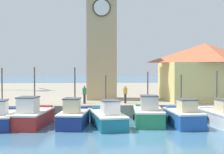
{
  "coord_description": "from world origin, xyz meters",
  "views": [
    {
      "loc": [
        -2.81,
        -20.32,
        4.34
      ],
      "look_at": [
        -0.87,
        8.21,
        3.5
      ],
      "focal_mm": 50.0,
      "sensor_mm": 36.0,
      "label": 1
    }
  ],
  "objects_px": {
    "fishing_boat_mid_left": "(74,117)",
    "fishing_boat_right_outer": "(221,116)",
    "fishing_boat_center": "(108,117)",
    "warehouse_right": "(205,71)",
    "fishing_boat_left_inner": "(32,116)",
    "fishing_boat_mid_right": "(148,115)",
    "clock_tower": "(101,27)",
    "fishing_boat_right_inner": "(184,116)",
    "dock_worker_near_tower": "(125,94)",
    "fishing_boat_left_outer": "(1,118)",
    "dock_worker_along_quay": "(84,94)"
  },
  "relations": [
    {
      "from": "fishing_boat_mid_left",
      "to": "fishing_boat_right_outer",
      "type": "distance_m",
      "value": 11.08
    },
    {
      "from": "fishing_boat_center",
      "to": "fishing_boat_right_outer",
      "type": "height_order",
      "value": "fishing_boat_right_outer"
    },
    {
      "from": "warehouse_right",
      "to": "fishing_boat_center",
      "type": "bearing_deg",
      "value": -142.98
    },
    {
      "from": "fishing_boat_left_inner",
      "to": "fishing_boat_mid_right",
      "type": "distance_m",
      "value": 8.77
    },
    {
      "from": "fishing_boat_left_inner",
      "to": "clock_tower",
      "type": "distance_m",
      "value": 12.96
    },
    {
      "from": "fishing_boat_center",
      "to": "warehouse_right",
      "type": "height_order",
      "value": "warehouse_right"
    },
    {
      "from": "fishing_boat_right_inner",
      "to": "dock_worker_near_tower",
      "type": "height_order",
      "value": "fishing_boat_right_inner"
    },
    {
      "from": "warehouse_right",
      "to": "dock_worker_near_tower",
      "type": "xyz_separation_m",
      "value": [
        -8.35,
        -2.42,
        -2.07
      ]
    },
    {
      "from": "fishing_boat_left_inner",
      "to": "warehouse_right",
      "type": "xyz_separation_m",
      "value": [
        15.88,
        7.05,
        3.28
      ]
    },
    {
      "from": "fishing_boat_mid_right",
      "to": "warehouse_right",
      "type": "xyz_separation_m",
      "value": [
        7.11,
        7.17,
        3.25
      ]
    },
    {
      "from": "fishing_boat_left_outer",
      "to": "fishing_boat_center",
      "type": "distance_m",
      "value": 7.82
    },
    {
      "from": "fishing_boat_mid_left",
      "to": "fishing_boat_left_outer",
      "type": "bearing_deg",
      "value": 178.59
    },
    {
      "from": "fishing_boat_right_inner",
      "to": "fishing_boat_right_outer",
      "type": "height_order",
      "value": "fishing_boat_right_outer"
    },
    {
      "from": "fishing_boat_center",
      "to": "fishing_boat_right_inner",
      "type": "xyz_separation_m",
      "value": [
        5.63,
        -0.22,
        0.05
      ]
    },
    {
      "from": "dock_worker_near_tower",
      "to": "dock_worker_along_quay",
      "type": "relative_size",
      "value": 1.0
    },
    {
      "from": "fishing_boat_left_outer",
      "to": "clock_tower",
      "type": "distance_m",
      "value": 14.29
    },
    {
      "from": "fishing_boat_mid_right",
      "to": "fishing_boat_right_inner",
      "type": "bearing_deg",
      "value": -17.31
    },
    {
      "from": "fishing_boat_center",
      "to": "clock_tower",
      "type": "distance_m",
      "value": 12.3
    },
    {
      "from": "fishing_boat_right_outer",
      "to": "fishing_boat_mid_left",
      "type": "bearing_deg",
      "value": 179.27
    },
    {
      "from": "clock_tower",
      "to": "warehouse_right",
      "type": "bearing_deg",
      "value": -9.45
    },
    {
      "from": "fishing_boat_left_outer",
      "to": "clock_tower",
      "type": "height_order",
      "value": "clock_tower"
    },
    {
      "from": "fishing_boat_mid_left",
      "to": "dock_worker_along_quay",
      "type": "relative_size",
      "value": 2.7
    },
    {
      "from": "warehouse_right",
      "to": "fishing_boat_left_inner",
      "type": "bearing_deg",
      "value": -156.07
    },
    {
      "from": "fishing_boat_left_outer",
      "to": "fishing_boat_mid_left",
      "type": "height_order",
      "value": "fishing_boat_mid_left"
    },
    {
      "from": "fishing_boat_mid_left",
      "to": "fishing_boat_right_outer",
      "type": "xyz_separation_m",
      "value": [
        11.08,
        -0.14,
        -0.04
      ]
    },
    {
      "from": "fishing_boat_mid_left",
      "to": "fishing_boat_mid_right",
      "type": "distance_m",
      "value": 5.65
    },
    {
      "from": "fishing_boat_right_outer",
      "to": "dock_worker_near_tower",
      "type": "bearing_deg",
      "value": 141.72
    },
    {
      "from": "fishing_boat_left_inner",
      "to": "fishing_boat_mid_left",
      "type": "bearing_deg",
      "value": -9.02
    },
    {
      "from": "dock_worker_near_tower",
      "to": "dock_worker_along_quay",
      "type": "distance_m",
      "value": 3.7
    },
    {
      "from": "clock_tower",
      "to": "warehouse_right",
      "type": "distance_m",
      "value": 11.48
    },
    {
      "from": "fishing_boat_right_outer",
      "to": "dock_worker_along_quay",
      "type": "bearing_deg",
      "value": 153.5
    },
    {
      "from": "fishing_boat_mid_right",
      "to": "clock_tower",
      "type": "distance_m",
      "value": 12.27
    },
    {
      "from": "fishing_boat_left_outer",
      "to": "fishing_boat_right_inner",
      "type": "height_order",
      "value": "fishing_boat_left_outer"
    },
    {
      "from": "fishing_boat_right_inner",
      "to": "fishing_boat_right_outer",
      "type": "bearing_deg",
      "value": 5.0
    },
    {
      "from": "fishing_boat_right_outer",
      "to": "clock_tower",
      "type": "bearing_deg",
      "value": 132.84
    },
    {
      "from": "fishing_boat_mid_left",
      "to": "fishing_boat_right_outer",
      "type": "bearing_deg",
      "value": -0.73
    },
    {
      "from": "fishing_boat_right_outer",
      "to": "fishing_boat_left_outer",
      "type": "bearing_deg",
      "value": 179.05
    },
    {
      "from": "fishing_boat_right_inner",
      "to": "dock_worker_along_quay",
      "type": "height_order",
      "value": "fishing_boat_right_inner"
    },
    {
      "from": "fishing_boat_mid_left",
      "to": "fishing_boat_right_inner",
      "type": "bearing_deg",
      "value": -2.81
    },
    {
      "from": "fishing_boat_left_outer",
      "to": "warehouse_right",
      "type": "bearing_deg",
      "value": 22.33
    },
    {
      "from": "fishing_boat_left_inner",
      "to": "dock_worker_along_quay",
      "type": "relative_size",
      "value": 3.26
    },
    {
      "from": "fishing_boat_left_inner",
      "to": "dock_worker_near_tower",
      "type": "distance_m",
      "value": 8.93
    },
    {
      "from": "fishing_boat_mid_left",
      "to": "fishing_boat_center",
      "type": "relative_size",
      "value": 0.81
    },
    {
      "from": "clock_tower",
      "to": "dock_worker_along_quay",
      "type": "relative_size",
      "value": 9.63
    },
    {
      "from": "fishing_boat_mid_right",
      "to": "dock_worker_near_tower",
      "type": "height_order",
      "value": "fishing_boat_mid_right"
    },
    {
      "from": "fishing_boat_mid_left",
      "to": "warehouse_right",
      "type": "relative_size",
      "value": 0.51
    },
    {
      "from": "fishing_boat_mid_right",
      "to": "dock_worker_along_quay",
      "type": "xyz_separation_m",
      "value": [
        -4.94,
        4.65,
        1.18
      ]
    },
    {
      "from": "fishing_boat_left_inner",
      "to": "fishing_boat_left_outer",
      "type": "bearing_deg",
      "value": -170.41
    },
    {
      "from": "fishing_boat_left_outer",
      "to": "fishing_boat_center",
      "type": "height_order",
      "value": "fishing_boat_left_outer"
    },
    {
      "from": "fishing_boat_mid_left",
      "to": "clock_tower",
      "type": "bearing_deg",
      "value": 75.8
    }
  ]
}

